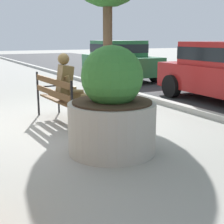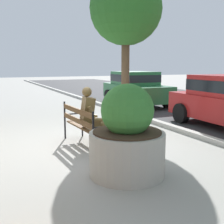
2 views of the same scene
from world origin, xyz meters
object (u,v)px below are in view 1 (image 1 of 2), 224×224
concrete_planter (112,109)px  parked_car_green (119,59)px  park_bench (61,96)px  lamp_post (109,6)px  bronze_statue_seated (72,90)px

concrete_planter → parked_car_green: bearing=149.4°
park_bench → lamp_post: lamp_post is taller
park_bench → lamp_post: (-2.71, 2.52, 2.01)m
bronze_statue_seated → concrete_planter: bearing=-3.9°
park_bench → parked_car_green: bearing=141.0°
bronze_statue_seated → parked_car_green: bearing=142.8°
concrete_planter → park_bench: bearing=-177.4°
bronze_statue_seated → lamp_post: size_ratio=0.35×
parked_car_green → park_bench: bearing=-39.0°
concrete_planter → parked_car_green: parked_car_green is taller
park_bench → bronze_statue_seated: (0.10, 0.21, 0.12)m
concrete_planter → lamp_post: (-4.64, 2.43, 1.91)m
concrete_planter → lamp_post: 5.57m
park_bench → parked_car_green: parked_car_green is taller
park_bench → lamp_post: size_ratio=0.47×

